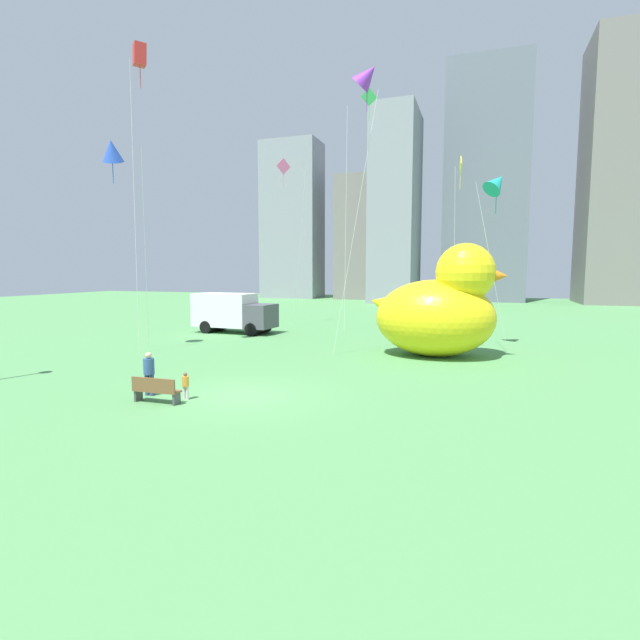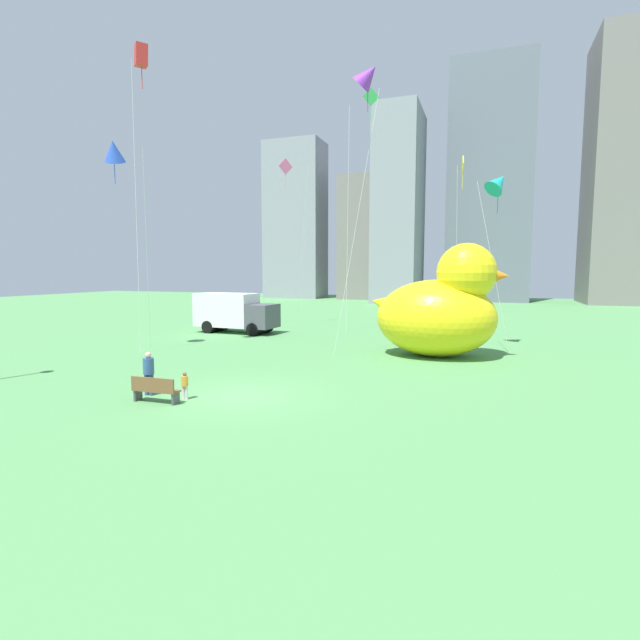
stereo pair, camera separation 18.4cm
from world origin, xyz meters
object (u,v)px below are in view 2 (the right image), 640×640
Objects in this scene: box_truck at (235,313)px; kite_yellow at (462,173)px; person_adult at (149,371)px; kite_green at (368,112)px; giant_inflatable_duck at (441,309)px; kite_teal at (498,183)px; kite_red at (141,58)px; person_child at (185,384)px; park_bench at (155,389)px; kite_blue at (114,152)px; kite_purple at (368,76)px; kite_pink at (287,175)px.

kite_yellow is (15.34, 5.82, 10.02)m from box_truck.
person_adult is 26.27m from kite_green.
giant_inflatable_duck is at bearing -56.74° from kite_green.
kite_yellow is (6.66, 1.13, -4.54)m from kite_green.
kite_teal is 20.48m from kite_red.
giant_inflatable_duck is at bearing 13.17° from kite_red.
kite_yellow reaches higher than person_child.
person_child reaches higher than park_bench.
giant_inflatable_duck is at bearing -91.53° from kite_yellow.
kite_green is at bearing 53.04° from kite_blue.
person_adult is 0.11× the size of kite_purple.
kite_purple is at bearing 68.18° from person_child.
kite_yellow reaches higher than park_bench.
kite_teal is at bearing 21.66° from kite_blue.
kite_yellow is 0.77× the size of kite_red.
kite_teal is at bearing -23.47° from kite_pink.
kite_purple is at bearing -51.57° from kite_pink.
park_bench is at bearing -78.23° from kite_pink.
kite_yellow reaches higher than giant_inflatable_duck.
person_adult is 26.55m from kite_yellow.
park_bench is 1.24m from person_adult.
kite_pink is 0.90× the size of kite_purple.
kite_green reaches higher than kite_teal.
park_bench is 1.07× the size of person_adult.
kite_green is (6.71, -0.58, 3.91)m from kite_pink.
park_bench is 1.75× the size of person_child.
kite_yellow is (8.65, 23.20, 10.99)m from park_bench.
kite_pink reaches higher than kite_teal.
kite_blue is 0.71× the size of kite_red.
kite_teal reaches higher than person_child.
kite_blue reaches higher than kite_teal.
person_child is 26.39m from kite_green.
person_adult is 14.55m from kite_blue.
person_adult is at bearing -97.65° from kite_green.
kite_pink is at bearing 75.26° from kite_blue.
park_bench is 27.06m from kite_green.
giant_inflatable_duck is 0.48× the size of kite_purple.
person_child is at bearing -111.82° from kite_purple.
kite_purple is (13.28, 2.71, 3.15)m from kite_blue.
giant_inflatable_duck is at bearing 56.64° from person_child.
kite_blue reaches higher than person_adult.
kite_yellow is at bearing 107.74° from kite_teal.
kite_blue is (-1.87, -9.32, 9.42)m from box_truck.
person_child is (0.71, 0.73, 0.06)m from park_bench.
kite_red is at bearing 25.47° from kite_blue.
kite_blue is 18.28m from kite_green.
kite_purple reaches higher than park_bench.
person_adult is 0.26× the size of box_truck.
park_bench is 21.23m from kite_teal.
kite_pink reaches higher than person_child.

